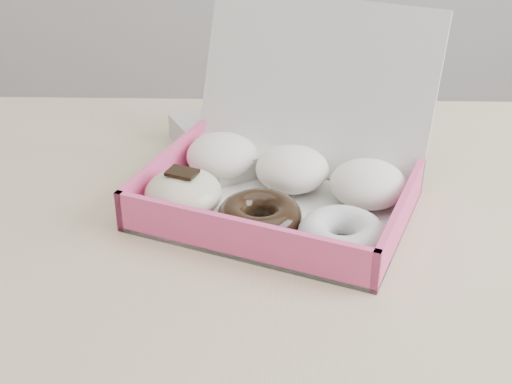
{
  "coord_description": "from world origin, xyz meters",
  "views": [
    {
      "loc": [
        -0.08,
        -0.77,
        1.24
      ],
      "look_at": [
        -0.1,
        0.01,
        0.78
      ],
      "focal_mm": 50.0,
      "sensor_mm": 36.0,
      "label": 1
    }
  ],
  "objects": [
    {
      "name": "donut_box",
      "position": [
        -0.07,
        0.04,
        0.79
      ],
      "size": [
        0.42,
        0.41,
        0.24
      ],
      "rotation": [
        0.0,
        0.0,
        -0.37
      ],
      "color": "silver",
      "rests_on": "table"
    },
    {
      "name": "newspapers",
      "position": [
        -0.09,
        0.21,
        0.77
      ],
      "size": [
        0.31,
        0.29,
        0.04
      ],
      "primitive_type": "cube",
      "rotation": [
        0.0,
        0.0,
        0.49
      ],
      "color": "silver",
      "rests_on": "table"
    },
    {
      "name": "table",
      "position": [
        0.0,
        0.0,
        0.67
      ],
      "size": [
        1.2,
        0.8,
        0.75
      ],
      "color": "tan",
      "rests_on": "ground"
    }
  ]
}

